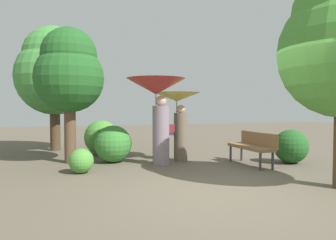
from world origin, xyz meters
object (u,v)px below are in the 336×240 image
object	(u,v)px
person_left	(157,98)
tree_near_left	(69,71)
park_bench	(253,145)
person_right	(178,110)
tree_mid_left	(54,71)

from	to	relation	value
person_left	tree_near_left	bearing A→B (deg)	70.54
tree_near_left	park_bench	bearing A→B (deg)	-20.74
person_right	tree_near_left	size ratio (longest dim) A/B	0.53
person_left	person_right	distance (m)	0.87
person_left	person_right	world-z (taller)	person_left
person_left	park_bench	world-z (taller)	person_left
person_left	tree_near_left	distance (m)	2.42
park_bench	tree_mid_left	distance (m)	6.87
person_right	park_bench	world-z (taller)	person_right
person_right	tree_mid_left	bearing A→B (deg)	51.37
person_right	tree_near_left	xyz separation A→B (m)	(-2.81, 0.53, 1.00)
person_right	tree_near_left	distance (m)	3.03
park_bench	tree_near_left	bearing A→B (deg)	-112.40
park_bench	tree_mid_left	bearing A→B (deg)	-132.64
tree_mid_left	tree_near_left	bearing A→B (deg)	-79.14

